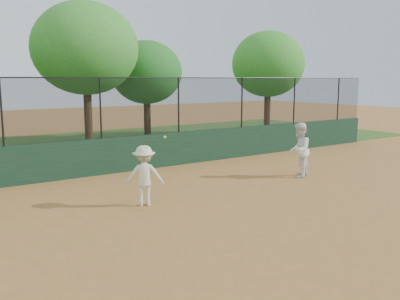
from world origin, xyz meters
TOP-DOWN VIEW (x-y plane):
  - ground at (0.00, 0.00)m, footprint 80.00×80.00m
  - back_wall at (0.00, 6.00)m, footprint 26.00×0.20m
  - grass_strip at (0.00, 12.00)m, footprint 36.00×12.00m
  - player_second at (4.56, 2.02)m, footprint 1.08×1.02m
  - player_main at (-1.08, 1.94)m, footprint 1.13×0.92m
  - fence_assembly at (-0.03, 6.00)m, footprint 26.00×0.06m
  - tree_2 at (1.14, 11.44)m, footprint 4.70×4.27m
  - tree_3 at (4.78, 12.69)m, footprint 3.73×3.39m
  - tree_4 at (11.17, 10.51)m, footprint 4.16×3.78m

SIDE VIEW (x-z plane):
  - ground at x=0.00m, z-range 0.00..0.00m
  - grass_strip at x=0.00m, z-range 0.00..0.01m
  - back_wall at x=0.00m, z-range 0.00..1.20m
  - player_main at x=-1.08m, z-range -0.13..1.65m
  - player_second at x=4.56m, z-range 0.00..1.76m
  - fence_assembly at x=-0.03m, z-range 1.24..3.24m
  - tree_3 at x=4.78m, z-range 0.91..5.99m
  - tree_4 at x=11.17m, z-range 1.06..6.78m
  - tree_2 at x=1.14m, z-range 1.20..7.69m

